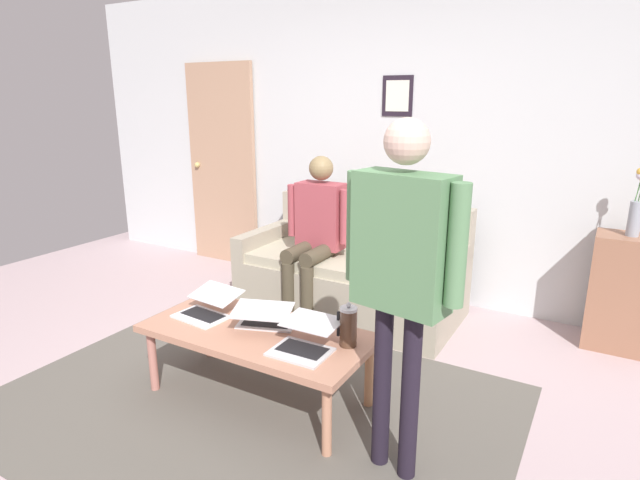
{
  "coord_description": "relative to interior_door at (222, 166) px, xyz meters",
  "views": [
    {
      "loc": [
        -1.63,
        2.03,
        1.72
      ],
      "look_at": [
        0.01,
        -0.83,
        0.8
      ],
      "focal_mm": 28.93,
      "sensor_mm": 36.0,
      "label": 1
    }
  ],
  "objects": [
    {
      "name": "ground_plane",
      "position": [
        -1.92,
        2.11,
        -1.02
      ],
      "size": [
        7.68,
        7.68,
        0.0
      ],
      "primitive_type": "plane",
      "color": "#B59EA2"
    },
    {
      "name": "interior_door",
      "position": [
        0.0,
        0.0,
        0.0
      ],
      "size": [
        0.82,
        0.09,
        2.05
      ],
      "color": "tan",
      "rests_on": "ground_plane"
    },
    {
      "name": "laptop_right",
      "position": [
        -2.26,
        2.05,
        -0.54
      ],
      "size": [
        0.31,
        0.36,
        0.14
      ],
      "color": "silver",
      "rests_on": "coffee_table"
    },
    {
      "name": "couch",
      "position": [
        -1.79,
        0.54,
        -0.72
      ],
      "size": [
        1.73,
        0.91,
        0.88
      ],
      "color": "#A09683",
      "rests_on": "ground_plane"
    },
    {
      "name": "person_seated",
      "position": [
        -1.57,
        0.76,
        -0.3
      ],
      "size": [
        0.55,
        0.51,
        1.28
      ],
      "color": "#483F2E",
      "rests_on": "ground_plane"
    },
    {
      "name": "flower_vase",
      "position": [
        -3.7,
        0.2,
        -0.02
      ],
      "size": [
        0.09,
        0.09,
        0.48
      ],
      "color": "#9299A5",
      "rests_on": "side_shelf"
    },
    {
      "name": "area_rug",
      "position": [
        -1.9,
        2.09,
        -1.02
      ],
      "size": [
        2.89,
        2.08,
        0.01
      ],
      "primitive_type": "cube",
      "color": "#5A554E",
      "rests_on": "ground_plane"
    },
    {
      "name": "coffee_table",
      "position": [
        -1.9,
        1.99,
        -0.63
      ],
      "size": [
        1.32,
        0.62,
        0.43
      ],
      "color": "tan",
      "rests_on": "ground_plane"
    },
    {
      "name": "side_shelf",
      "position": [
        -3.7,
        0.2,
        -0.62
      ],
      "size": [
        0.42,
        0.32,
        0.82
      ],
      "color": "#936249",
      "rests_on": "ground_plane"
    },
    {
      "name": "laptop_left",
      "position": [
        -1.51,
        1.97,
        -0.55
      ],
      "size": [
        0.34,
        0.37,
        0.14
      ],
      "color": "silver",
      "rests_on": "coffee_table"
    },
    {
      "name": "person_standing",
      "position": [
        -2.81,
        2.15,
        0.03
      ],
      "size": [
        0.58,
        0.25,
        1.64
      ],
      "color": "black",
      "rests_on": "ground_plane"
    },
    {
      "name": "back_wall",
      "position": [
        -1.92,
        -0.09,
        0.33
      ],
      "size": [
        7.04,
        0.11,
        2.7
      ],
      "color": "silver",
      "rests_on": "ground_plane"
    },
    {
      "name": "laptop_center",
      "position": [
        -1.91,
        1.91,
        -0.54
      ],
      "size": [
        0.42,
        0.43,
        0.14
      ],
      "color": "silver",
      "rests_on": "coffee_table"
    },
    {
      "name": "french_press",
      "position": [
        -2.43,
        1.89,
        -0.48
      ],
      "size": [
        0.11,
        0.09,
        0.25
      ],
      "color": "#4C3323",
      "rests_on": "coffee_table"
    }
  ]
}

